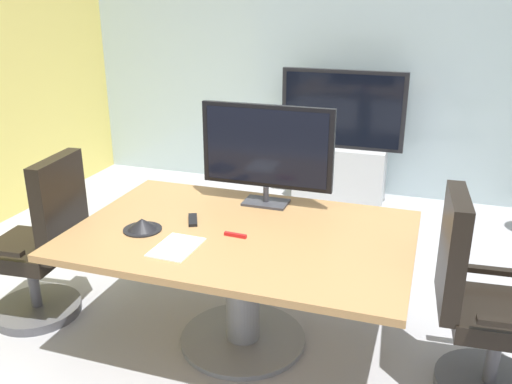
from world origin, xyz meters
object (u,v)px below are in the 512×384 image
office_chair_left (42,252)px  office_chair_right (480,314)px  remote_control (193,220)px  tv_monitor (267,149)px  conference_phone (142,225)px  conference_table (242,259)px  wall_display_unit (341,158)px

office_chair_left → office_chair_right: size_ratio=1.00×
office_chair_left → remote_control: office_chair_left is taller
tv_monitor → remote_control: (-0.32, -0.42, -0.35)m
tv_monitor → conference_phone: 0.89m
conference_table → office_chair_left: (-1.30, -0.14, -0.10)m
office_chair_left → tv_monitor: 1.56m
conference_table → conference_phone: conference_phone is taller
conference_table → conference_phone: 0.60m
office_chair_left → office_chair_right: bearing=87.7°
conference_table → conference_phone: (-0.54, -0.16, 0.21)m
conference_table → wall_display_unit: bearing=87.6°
wall_display_unit → remote_control: wall_display_unit is taller
conference_table → wall_display_unit: 2.60m
tv_monitor → remote_control: tv_monitor is taller
office_chair_right → wall_display_unit: (-1.19, 2.60, -0.01)m
wall_display_unit → conference_phone: 2.85m
conference_table → office_chair_right: office_chair_right is taller
conference_table → wall_display_unit: (0.11, 2.60, -0.11)m
office_chair_right → tv_monitor: (-1.30, 0.47, 0.63)m
office_chair_left → office_chair_right: 2.60m
remote_control → wall_display_unit: bearing=55.0°
conference_phone → office_chair_right: bearing=4.8°
office_chair_left → wall_display_unit: wall_display_unit is taller
office_chair_right → remote_control: (-1.62, 0.05, 0.28)m
office_chair_left → tv_monitor: (1.30, 0.60, 0.63)m
conference_table → office_chair_right: bearing=-0.3°
office_chair_left → conference_table: bearing=90.8°
wall_display_unit → remote_control: bearing=-99.6°
conference_table → tv_monitor: (-0.00, 0.46, 0.54)m
office_chair_right → office_chair_left: bearing=88.4°
wall_display_unit → conference_table: bearing=-92.4°
wall_display_unit → remote_control: 2.61m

